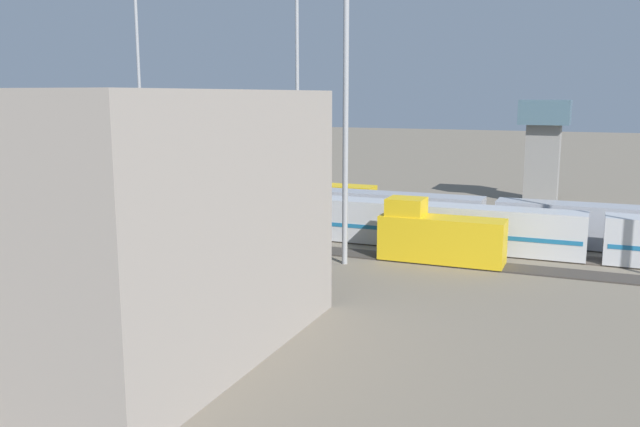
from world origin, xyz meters
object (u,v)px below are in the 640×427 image
train_on_track_1 (327,198)px  train_on_track_4 (438,236)px  train_on_track_3 (300,215)px  signal_gantry (151,149)px  train_on_track_2 (367,211)px  light_mast_0 (138,51)px  light_mast_1 (346,6)px  control_tower (543,143)px  light_mast_2 (297,63)px

train_on_track_1 → train_on_track_4: same height
train_on_track_3 → signal_gantry: 21.89m
train_on_track_2 → light_mast_0: bearing=-19.8°
train_on_track_3 → light_mast_1: 21.30m
train_on_track_4 → control_tower: 36.27m
train_on_track_2 → light_mast_2: (13.58, -13.34, 15.24)m
signal_gantry → control_tower: (-40.36, -25.49, 0.09)m
train_on_track_4 → train_on_track_3: 15.38m
train_on_track_1 → train_on_track_3: (-1.16, 10.00, -0.11)m
train_on_track_2 → light_mast_1: bearing=101.3°
train_on_track_1 → light_mast_0: size_ratio=0.33×
light_mast_2 → train_on_track_3: bearing=114.9°
light_mast_0 → light_mast_1: 48.11m
light_mast_2 → signal_gantry: 20.53m
control_tower → light_mast_0: bearing=13.1°
signal_gantry → light_mast_2: bearing=-132.2°
control_tower → signal_gantry: bearing=32.3°
train_on_track_3 → light_mast_0: (32.16, -18.42, 17.15)m
train_on_track_4 → train_on_track_3: bearing=-19.0°
train_on_track_4 → control_tower: size_ratio=0.78×
train_on_track_1 → train_on_track_4: size_ratio=1.00×
train_on_track_3 → light_mast_2: light_mast_2 is taller
train_on_track_4 → light_mast_1: (6.80, 3.44, 17.84)m
train_on_track_4 → light_mast_0: size_ratio=0.33×
light_mast_1 → light_mast_2: 31.45m
train_on_track_3 → light_mast_0: size_ratio=4.53×
light_mast_0 → signal_gantry: 21.26m
train_on_track_1 → control_tower: size_ratio=0.78×
signal_gantry → light_mast_1: bearing=154.7°
train_on_track_4 → light_mast_2: size_ratio=0.37×
train_on_track_2 → train_on_track_4: bearing=133.5°
train_on_track_2 → control_tower: 29.92m
train_on_track_3 → light_mast_0: 40.84m
train_on_track_3 → signal_gantry: signal_gantry is taller
train_on_track_1 → train_on_track_2: bearing=141.2°
train_on_track_4 → train_on_track_2: 13.78m
light_mast_0 → control_tower: (-51.90, -12.07, -11.69)m
train_on_track_4 → train_on_track_2: (9.48, -10.00, -0.14)m
light_mast_2 → signal_gantry: light_mast_2 is taller
train_on_track_4 → train_on_track_2: size_ratio=0.08×
signal_gantry → train_on_track_1: bearing=-165.6°
train_on_track_1 → control_tower: bearing=-135.6°
train_on_track_3 → light_mast_1: light_mast_1 is taller
train_on_track_4 → light_mast_2: bearing=-45.3°
train_on_track_1 → train_on_track_2: size_ratio=0.08×
train_on_track_3 → signal_gantry: (20.63, -5.00, 5.37)m
light_mast_1 → signal_gantry: bearing=-25.3°
train_on_track_4 → signal_gantry: (35.17, -10.00, 5.26)m
control_tower → train_on_track_4: bearing=81.7°
light_mast_1 → control_tower: light_mast_1 is taller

